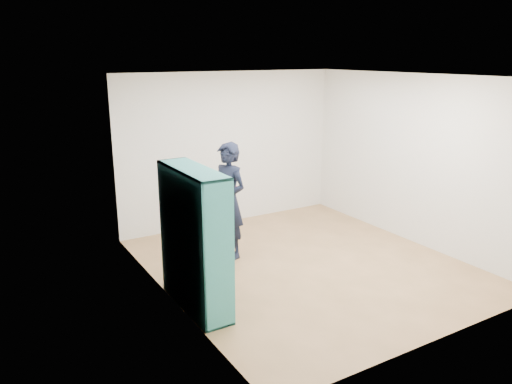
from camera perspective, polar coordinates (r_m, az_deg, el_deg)
floor at (r=7.15m, az=5.71°, el=-8.26°), size 4.50×4.50×0.00m
ceiling at (r=6.55m, az=6.34°, el=13.04°), size 4.50×4.50×0.00m
wall_left at (r=5.79m, az=-10.08°, el=-0.48°), size 0.02×4.50×2.60m
wall_right at (r=8.06m, az=17.51°, el=3.55°), size 0.02×4.50×2.60m
wall_back at (r=8.60m, az=-2.99°, el=4.95°), size 4.00×0.02×2.60m
wall_front at (r=5.18m, az=21.03°, el=-3.23°), size 4.00×0.02×2.60m
bookshelf at (r=5.74m, az=-7.24°, el=-5.65°), size 0.36×1.25×1.66m
person at (r=7.14m, az=-3.18°, el=-1.00°), size 0.56×0.70×1.69m
smartphone at (r=7.08m, az=-4.50°, el=-0.25°), size 0.05×0.09×0.13m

